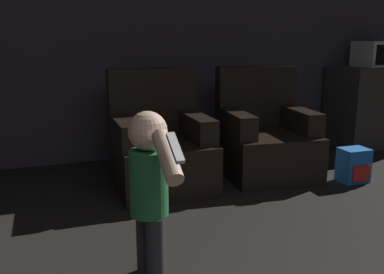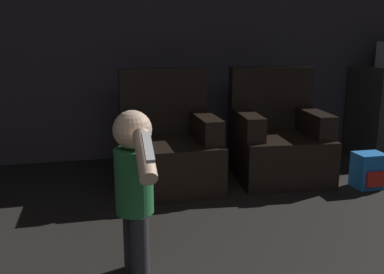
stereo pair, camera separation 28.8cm
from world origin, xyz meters
The scene contains 5 objects.
wall_back centered at (0.00, 4.50, 1.30)m, with size 8.40×0.05×2.60m.
armchair_left centered at (-0.08, 3.57, 0.33)m, with size 0.76×0.79×0.97m.
armchair_right centered at (0.91, 3.57, 0.33)m, with size 0.83×0.85×0.97m.
person_toddler centered at (-0.50, 2.19, 0.52)m, with size 0.20×0.60×0.89m.
toy_backpack centered at (1.53, 3.10, 0.15)m, with size 0.24×0.21×0.30m.
Camera 2 is at (-0.69, 0.12, 1.24)m, focal length 40.00 mm.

